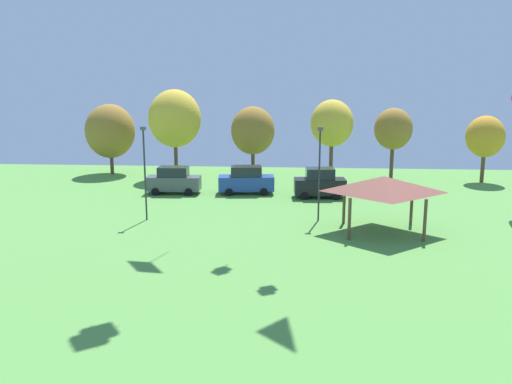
# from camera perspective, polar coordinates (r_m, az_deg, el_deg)

# --- Properties ---
(parked_car_leftmost) EXTENTS (4.56, 2.03, 2.31)m
(parked_car_leftmost) POSITION_cam_1_polar(r_m,az_deg,el_deg) (46.41, -8.67, 1.22)
(parked_car_leftmost) COLOR #4C5156
(parked_car_leftmost) RESTS_ON ground
(parked_car_second_from_left) EXTENTS (4.84, 2.40, 2.36)m
(parked_car_second_from_left) POSITION_cam_1_polar(r_m,az_deg,el_deg) (45.86, -1.03, 1.26)
(parked_car_second_from_left) COLOR #234299
(parked_car_second_from_left) RESTS_ON ground
(parked_car_third_from_left) EXTENTS (4.26, 2.22, 2.45)m
(parked_car_third_from_left) POSITION_cam_1_polar(r_m,az_deg,el_deg) (44.59, 6.73, 0.93)
(parked_car_third_from_left) COLOR black
(parked_car_third_from_left) RESTS_ON ground
(park_pavilion) EXTENTS (5.77, 5.01, 3.60)m
(park_pavilion) POSITION_cam_1_polar(r_m,az_deg,el_deg) (34.81, 13.27, 0.78)
(park_pavilion) COLOR brown
(park_pavilion) RESTS_ON ground
(light_post_0) EXTENTS (0.36, 0.20, 6.44)m
(light_post_0) POSITION_cam_1_polar(r_m,az_deg,el_deg) (37.54, -11.64, 2.48)
(light_post_0) COLOR #2D2D33
(light_post_0) RESTS_ON ground
(light_post_1) EXTENTS (0.36, 0.20, 6.43)m
(light_post_1) POSITION_cam_1_polar(r_m,az_deg,el_deg) (36.80, 6.69, 2.45)
(light_post_1) COLOR #2D2D33
(light_post_1) RESTS_ON ground
(treeline_tree_0) EXTENTS (4.96, 4.96, 7.13)m
(treeline_tree_0) POSITION_cam_1_polar(r_m,az_deg,el_deg) (57.12, -15.10, 6.20)
(treeline_tree_0) COLOR brown
(treeline_tree_0) RESTS_ON ground
(treeline_tree_1) EXTENTS (5.05, 5.05, 8.62)m
(treeline_tree_1) POSITION_cam_1_polar(r_m,az_deg,el_deg) (53.24, -8.55, 7.65)
(treeline_tree_1) COLOR brown
(treeline_tree_1) RESTS_ON ground
(treeline_tree_2) EXTENTS (4.30, 4.30, 6.96)m
(treeline_tree_2) POSITION_cam_1_polar(r_m,az_deg,el_deg) (53.59, -0.33, 6.47)
(treeline_tree_2) COLOR brown
(treeline_tree_2) RESTS_ON ground
(treeline_tree_3) EXTENTS (4.03, 4.03, 7.69)m
(treeline_tree_3) POSITION_cam_1_polar(r_m,az_deg,el_deg) (52.13, 8.00, 7.16)
(treeline_tree_3) COLOR brown
(treeline_tree_3) RESTS_ON ground
(treeline_tree_4) EXTENTS (3.62, 3.62, 6.88)m
(treeline_tree_4) POSITION_cam_1_polar(r_m,az_deg,el_deg) (53.93, 14.25, 6.43)
(treeline_tree_4) COLOR brown
(treeline_tree_4) RESTS_ON ground
(treeline_tree_5) EXTENTS (3.51, 3.51, 6.25)m
(treeline_tree_5) POSITION_cam_1_polar(r_m,az_deg,el_deg) (54.92, 22.98, 5.37)
(treeline_tree_5) COLOR brown
(treeline_tree_5) RESTS_ON ground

